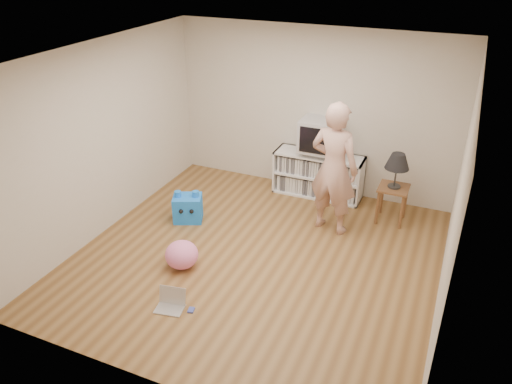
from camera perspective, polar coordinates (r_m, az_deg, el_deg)
The scene contains 13 objects.
ground at distance 6.57m, azimuth 0.05°, elevation -7.47°, with size 4.50×4.50×0.00m, color brown.
walls at distance 5.93m, azimuth 0.05°, elevation 2.88°, with size 4.52×4.52×2.60m.
ceiling at distance 5.51m, azimuth 0.06°, elevation 15.26°, with size 4.50×4.50×0.01m, color white.
media_unit at distance 8.01m, azimuth 7.15°, elevation 2.01°, with size 1.40×0.45×0.70m.
dvd_deck at distance 7.84m, azimuth 7.28°, elevation 4.51°, with size 0.45×0.35×0.07m, color gray.
crt_tv at distance 7.73m, azimuth 7.40°, elevation 6.44°, with size 0.60×0.53×0.50m.
side_table at distance 7.43m, azimuth 15.36°, elevation -0.37°, with size 0.42×0.42×0.55m.
table_lamp at distance 7.21m, azimuth 15.87°, elevation 3.32°, with size 0.34×0.34×0.52m.
person at distance 6.82m, azimuth 8.89°, elevation 2.64°, with size 0.69×0.45×1.88m, color #CF9E8D.
laptop at distance 5.85m, azimuth -9.69°, elevation -12.31°, with size 0.35×0.30×0.22m.
playing_cards at distance 5.79m, azimuth -7.42°, elevation -13.23°, with size 0.07×0.09×0.02m, color #4350B3.
plush_blue at distance 7.35m, azimuth -7.80°, elevation -1.81°, with size 0.50×0.46×0.47m.
plush_pink at distance 6.38m, azimuth -8.49°, elevation -7.10°, with size 0.42×0.42×0.36m, color pink.
Camera 1 is at (2.13, -4.95, 3.77)m, focal length 35.00 mm.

